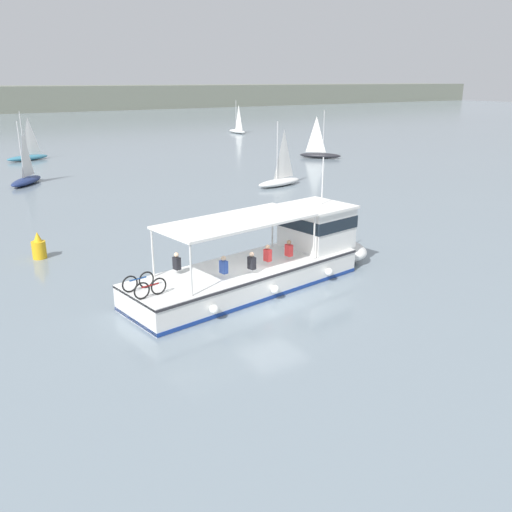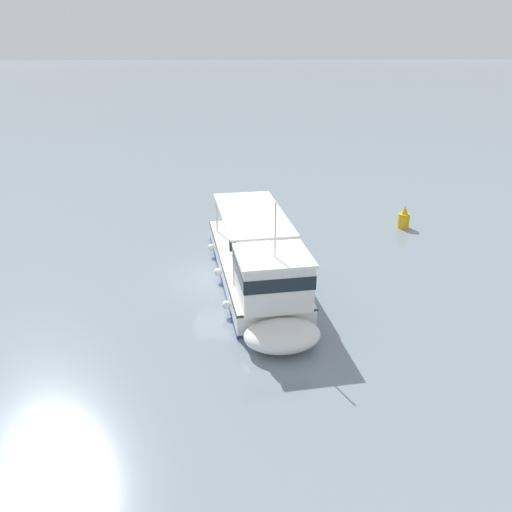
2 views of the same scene
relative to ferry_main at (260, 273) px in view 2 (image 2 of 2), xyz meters
name	(u,v)px [view 2 (image 2 of 2)]	position (x,y,z in m)	size (l,w,h in m)	color
ground_plane	(219,280)	(-1.38, -1.94, -1.02)	(400.00, 400.00, 0.00)	gray
ferry_main	(260,273)	(0.00, 0.00, 0.00)	(13.03, 4.86, 5.32)	white
channel_buoy	(404,219)	(-8.22, 9.13, -0.45)	(0.70, 0.70, 1.40)	gold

